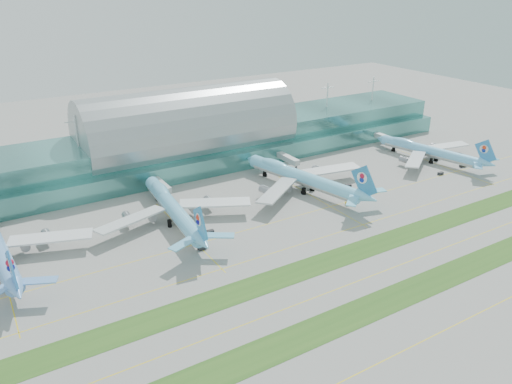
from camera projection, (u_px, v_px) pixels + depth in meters
ground at (332, 264)px, 187.25m from camera, size 700.00×700.00×0.00m
terminal at (189, 139)px, 282.77m from camera, size 340.00×69.10×36.00m
grass_strip_near at (385, 302)px, 165.24m from camera, size 420.00×12.00×0.08m
grass_strip_far at (328, 261)px, 188.80m from camera, size 420.00×12.00×0.08m
taxiline_a at (433, 336)px, 149.54m from camera, size 420.00×0.35×0.01m
taxiline_b at (357, 281)px, 176.25m from camera, size 420.00×0.35×0.01m
taxiline_c at (303, 243)px, 201.38m from camera, size 420.00×0.35×0.01m
taxiline_d at (274, 222)px, 218.66m from camera, size 420.00×0.35×0.01m
airliner_b at (173, 207)px, 217.33m from camera, size 69.91×79.60×21.90m
airliner_c at (301, 177)px, 249.61m from camera, size 71.88×82.83×23.03m
airliner_d at (428, 150)px, 290.21m from camera, size 63.33×72.90×20.23m
gse_b at (3, 289)px, 170.57m from camera, size 3.67×1.97×1.49m
gse_c at (202, 248)px, 196.77m from camera, size 3.46×2.08×1.48m
gse_d at (210, 232)px, 209.35m from camera, size 3.42×2.11×1.28m
gse_e at (350, 203)px, 235.53m from camera, size 4.04×2.58×1.53m
gse_f at (348, 186)px, 255.79m from camera, size 3.33×2.06×1.20m
gse_g at (441, 173)px, 271.25m from camera, size 3.24×1.80×1.45m
gse_h at (463, 166)px, 282.36m from camera, size 4.18×2.63×1.59m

